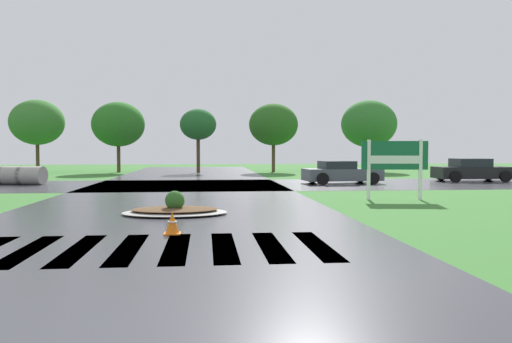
{
  "coord_description": "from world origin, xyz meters",
  "views": [
    {
      "loc": [
        1.01,
        -4.88,
        1.87
      ],
      "look_at": [
        2.27,
        8.1,
        1.31
      ],
      "focal_mm": 36.55,
      "sensor_mm": 36.0,
      "label": 1
    }
  ],
  "objects_px": {
    "car_dark_suv": "(472,171)",
    "traffic_cone": "(172,224)",
    "median_island": "(175,210)",
    "drainage_pipe_stack": "(12,175)",
    "estate_billboard": "(395,159)",
    "car_blue_compact": "(341,173)"
  },
  "relations": [
    {
      "from": "estate_billboard",
      "to": "car_dark_suv",
      "type": "height_order",
      "value": "estate_billboard"
    },
    {
      "from": "car_blue_compact",
      "to": "drainage_pipe_stack",
      "type": "xyz_separation_m",
      "value": [
        -17.5,
        0.95,
        -0.09
      ]
    },
    {
      "from": "estate_billboard",
      "to": "median_island",
      "type": "distance_m",
      "value": 8.72
    },
    {
      "from": "median_island",
      "to": "car_dark_suv",
      "type": "height_order",
      "value": "car_dark_suv"
    },
    {
      "from": "median_island",
      "to": "traffic_cone",
      "type": "xyz_separation_m",
      "value": [
        0.15,
        -3.49,
        0.1
      ]
    },
    {
      "from": "drainage_pipe_stack",
      "to": "traffic_cone",
      "type": "distance_m",
      "value": 19.52
    },
    {
      "from": "median_island",
      "to": "traffic_cone",
      "type": "bearing_deg",
      "value": -87.56
    },
    {
      "from": "median_island",
      "to": "drainage_pipe_stack",
      "type": "relative_size",
      "value": 0.82
    },
    {
      "from": "car_dark_suv",
      "to": "traffic_cone",
      "type": "relative_size",
      "value": 8.73
    },
    {
      "from": "estate_billboard",
      "to": "traffic_cone",
      "type": "relative_size",
      "value": 4.8
    },
    {
      "from": "car_dark_suv",
      "to": "estate_billboard",
      "type": "bearing_deg",
      "value": -128.65
    },
    {
      "from": "estate_billboard",
      "to": "traffic_cone",
      "type": "xyz_separation_m",
      "value": [
        -7.67,
        -7.09,
        -1.28
      ]
    },
    {
      "from": "drainage_pipe_stack",
      "to": "car_dark_suv",
      "type": "bearing_deg",
      "value": 0.88
    },
    {
      "from": "car_dark_suv",
      "to": "traffic_cone",
      "type": "height_order",
      "value": "car_dark_suv"
    },
    {
      "from": "car_dark_suv",
      "to": "drainage_pipe_stack",
      "type": "distance_m",
      "value": 25.66
    },
    {
      "from": "median_island",
      "to": "car_blue_compact",
      "type": "bearing_deg",
      "value": 57.0
    },
    {
      "from": "drainage_pipe_stack",
      "to": "traffic_cone",
      "type": "relative_size",
      "value": 7.29
    },
    {
      "from": "car_dark_suv",
      "to": "traffic_cone",
      "type": "bearing_deg",
      "value": -132.05
    },
    {
      "from": "median_island",
      "to": "traffic_cone",
      "type": "height_order",
      "value": "median_island"
    },
    {
      "from": "median_island",
      "to": "estate_billboard",
      "type": "bearing_deg",
      "value": 24.73
    },
    {
      "from": "traffic_cone",
      "to": "car_dark_suv",
      "type": "bearing_deg",
      "value": 47.14
    },
    {
      "from": "estate_billboard",
      "to": "car_dark_suv",
      "type": "distance_m",
      "value": 13.48
    }
  ]
}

